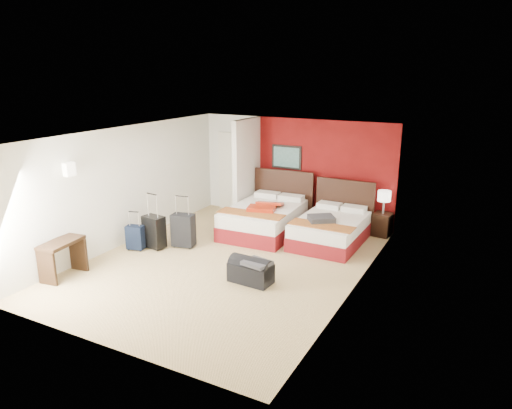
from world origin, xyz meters
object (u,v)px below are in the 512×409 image
Objects in this scene: suitcase_black at (154,233)px; table_lamp at (384,202)px; suitcase_navy at (136,238)px; suitcase_charcoal at (183,231)px; duffel_bag at (251,272)px; red_suitcase_open at (266,206)px; bed_left at (264,220)px; bed_right at (330,231)px; nightstand at (382,224)px; desk at (63,259)px.

table_lamp is at bearing 43.78° from suitcase_black.
suitcase_charcoal is at bearing 24.20° from suitcase_navy.
suitcase_black is 2.62m from duffel_bag.
red_suitcase_open is 1.66× the size of suitcase_navy.
bed_left is 1.11× the size of bed_right.
duffel_bag is at bearing -102.88° from bed_right.
table_lamp reaches higher than duffel_bag.
bed_right is at bearing -8.35° from red_suitcase_open.
suitcase_black is at bearing -132.17° from bed_left.
bed_left is 2.88m from suitcase_navy.
nightstand is at bearing 0.00° from table_lamp.
bed_left reaches higher than duffel_bag.
bed_left is at bearing -156.29° from table_lamp.
bed_left is 2.53× the size of red_suitcase_open.
suitcase_navy is (-0.29, -0.25, -0.09)m from suitcase_black.
red_suitcase_open is (-1.47, -0.16, 0.39)m from bed_right.
bed_left reaches higher than nightstand.
table_lamp is (2.35, 1.17, 0.11)m from red_suitcase_open.
bed_right is at bearing 19.12° from suitcase_navy.
table_lamp is (0.00, 0.00, 0.52)m from nightstand.
suitcase_navy is (-0.78, -0.61, -0.10)m from suitcase_charcoal.
suitcase_navy is 1.65m from desk.
bed_left is 4.36m from desk.
suitcase_charcoal reaches higher than bed_right.
bed_left is at bearing 115.22° from duffel_bag.
suitcase_black is (-4.04, -3.00, -0.45)m from table_lamp.
red_suitcase_open is 1.21× the size of suitcase_black.
bed_right is 3.13m from suitcase_charcoal.
suitcase_black is at bearing 66.59° from desk.
suitcase_charcoal is (-3.55, -2.65, -0.44)m from table_lamp.
red_suitcase_open is 1.19× the size of suitcase_charcoal.
bed_right is 2.78× the size of suitcase_black.
suitcase_black reaches higher than bed_left.
suitcase_black is 0.89× the size of duffel_bag.
suitcase_charcoal reaches higher than bed_left.
suitcase_black reaches higher than suitcase_navy.
suitcase_charcoal reaches higher than duffel_bag.
bed_right is 2.29× the size of red_suitcase_open.
table_lamp reaches higher than suitcase_navy.
bed_left is 2.67m from nightstand.
bed_left is 3.93× the size of nightstand.
suitcase_charcoal is 2.25m from duffel_bag.
suitcase_charcoal is 0.90× the size of duffel_bag.
duffel_bag is (2.08, -0.86, -0.15)m from suitcase_charcoal.
red_suitcase_open reaches higher than suitcase_charcoal.
suitcase_black is at bearing 27.15° from suitcase_navy.
bed_right is 5.35m from desk.
suitcase_black is (-1.59, -1.93, 0.03)m from bed_left.
desk is (-0.52, -1.89, 0.01)m from suitcase_black.
nightstand is at bearing 39.09° from desk.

